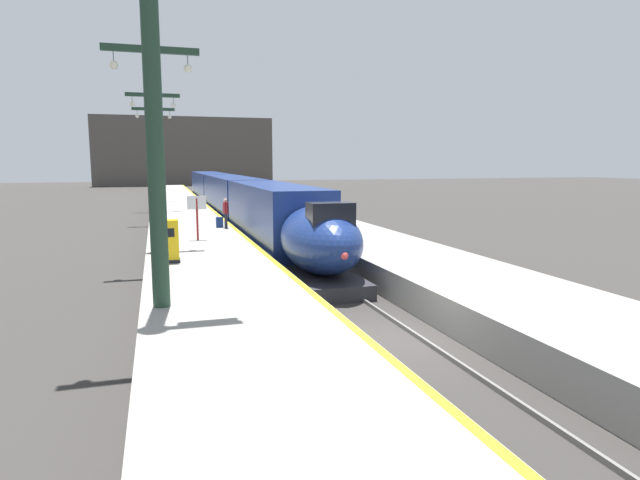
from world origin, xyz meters
TOP-DOWN VIEW (x-y plane):
  - ground_plane at (0.00, 0.00)m, footprint 260.00×260.00m
  - platform_left at (-4.05, 24.75)m, footprint 4.80×110.00m
  - platform_right at (4.05, 24.75)m, footprint 4.80×110.00m
  - platform_left_safety_stripe at (-1.77, 24.75)m, footprint 0.20×107.80m
  - rail_main_left at (-0.75, 27.50)m, footprint 0.08×110.00m
  - rail_main_right at (0.75, 27.50)m, footprint 0.08×110.00m
  - highspeed_train_main at (0.00, 31.08)m, footprint 2.92×55.91m
  - station_column_near at (-5.85, 1.41)m, footprint 4.00×0.68m
  - station_column_mid at (-5.90, 11.79)m, footprint 4.00×0.68m
  - station_column_far at (-5.90, 30.97)m, footprint 4.00×0.68m
  - station_column_distant at (-5.90, 42.75)m, footprint 4.00×0.68m
  - passenger_near_edge at (-2.20, 17.86)m, footprint 0.28×0.56m
  - rolling_suitcase at (-2.52, 18.25)m, footprint 0.40×0.22m
  - ticket_machine_yellow at (-5.55, 7.80)m, footprint 0.76×0.62m
  - departure_info_board at (-4.09, 13.56)m, footprint 0.90×0.10m
  - terminus_back_wall at (0.00, 102.00)m, footprint 36.00×2.00m

SIDE VIEW (x-z plane):
  - ground_plane at x=0.00m, z-range 0.00..0.00m
  - rail_main_left at x=-0.75m, z-range 0.00..0.12m
  - rail_main_right at x=0.75m, z-range 0.00..0.12m
  - platform_left at x=-4.05m, z-range 0.00..1.05m
  - platform_right at x=4.05m, z-range 0.00..1.05m
  - platform_left_safety_stripe at x=-1.77m, z-range 1.05..1.06m
  - rolling_suitcase at x=-2.52m, z-range 0.86..1.85m
  - ticket_machine_yellow at x=-5.55m, z-range 0.99..2.59m
  - highspeed_train_main at x=0.00m, z-range 0.16..3.76m
  - passenger_near_edge at x=-2.20m, z-range 1.19..2.88m
  - departure_info_board at x=-4.09m, z-range 1.50..3.62m
  - station_column_mid at x=-5.90m, z-range 1.97..10.64m
  - station_column_far at x=-5.90m, z-range 1.98..11.00m
  - station_column_distant at x=-5.90m, z-range 1.98..11.04m
  - terminus_back_wall at x=0.00m, z-range 0.00..14.00m
  - station_column_near at x=-5.85m, z-range 2.13..12.45m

